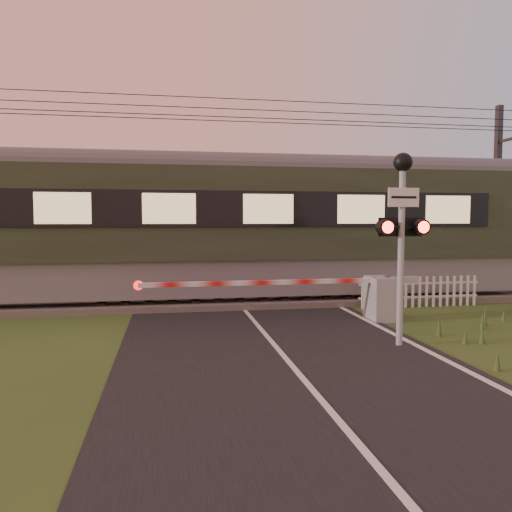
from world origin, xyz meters
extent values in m
plane|color=#314A1C|center=(0.00, 0.00, 0.00)|extent=(160.00, 160.00, 0.00)
cube|color=black|center=(0.00, 0.00, 0.01)|extent=(6.00, 140.00, 0.02)
cube|color=#47423D|center=(0.00, 6.50, 0.06)|extent=(140.00, 3.40, 0.24)
cube|color=slate|center=(0.00, 5.78, 0.26)|extent=(140.00, 0.08, 0.14)
cube|color=slate|center=(0.00, 7.22, 0.26)|extent=(140.00, 0.08, 0.14)
cube|color=#2D2116|center=(0.00, 6.50, 0.19)|extent=(0.24, 2.20, 0.06)
cylinder|color=black|center=(0.00, 6.20, 5.50)|extent=(120.00, 0.02, 0.02)
cylinder|color=black|center=(0.00, 6.80, 5.50)|extent=(120.00, 0.02, 0.02)
cylinder|color=black|center=(0.00, 6.50, 6.10)|extent=(120.00, 0.02, 0.02)
cylinder|color=black|center=(0.00, 6.50, 5.80)|extent=(120.00, 0.02, 0.02)
cube|color=slate|center=(-2.01, 6.50, 0.85)|extent=(20.93, 2.77, 1.04)
cube|color=#262E1E|center=(-2.01, 6.50, 2.67)|extent=(21.80, 3.01, 2.60)
cylinder|color=#4C4C4F|center=(-2.01, 6.50, 3.96)|extent=(21.80, 1.05, 1.05)
cube|color=#FFD893|center=(-2.01, 4.95, 2.80)|extent=(18.75, 0.04, 0.81)
cube|color=gray|center=(3.12, 3.04, 0.54)|extent=(0.54, 0.84, 1.08)
cylinder|color=gray|center=(2.98, 3.04, 0.54)|extent=(0.12, 0.12, 1.08)
cube|color=gray|center=(3.67, 3.04, 1.00)|extent=(0.88, 0.16, 0.16)
cube|color=red|center=(0.12, 3.04, 1.00)|extent=(5.71, 0.11, 0.11)
cylinder|color=red|center=(-2.73, 3.04, 1.00)|extent=(0.22, 0.04, 0.22)
cylinder|color=gray|center=(2.44, 0.57, 1.72)|extent=(0.13, 0.13, 3.44)
cube|color=white|center=(2.44, 0.51, 2.93)|extent=(0.63, 0.03, 0.37)
sphere|color=black|center=(2.44, 0.57, 3.60)|extent=(0.37, 0.37, 0.37)
cube|color=black|center=(2.44, 0.57, 2.35)|extent=(0.86, 0.07, 0.07)
cylinder|color=#FF140C|center=(2.08, 0.39, 2.35)|extent=(0.23, 0.02, 0.23)
cylinder|color=#FF140C|center=(2.81, 0.39, 2.35)|extent=(0.23, 0.02, 0.23)
cube|color=black|center=(2.44, 0.62, 2.35)|extent=(0.92, 0.02, 0.37)
cube|color=silver|center=(5.03, 4.63, 0.29)|extent=(3.65, 0.04, 0.06)
cube|color=silver|center=(5.03, 4.63, 0.68)|extent=(3.65, 0.04, 0.06)
cube|color=#2D2D30|center=(10.37, 8.80, 3.41)|extent=(0.21, 0.21, 6.83)
camera|label=1|loc=(-2.03, -8.53, 2.48)|focal=35.00mm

